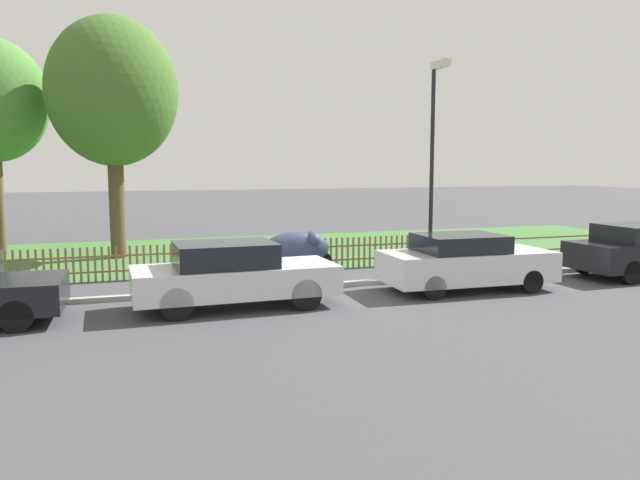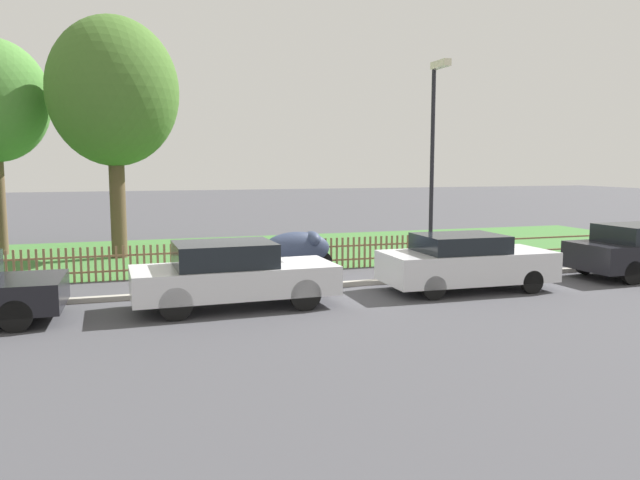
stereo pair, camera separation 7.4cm
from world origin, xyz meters
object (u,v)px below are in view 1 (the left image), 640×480
parked_car_black_saloon (233,274)px  street_lamp (434,144)px  parked_car_navy_estate (465,262)px  tree_mid_park (113,93)px  covered_motorcycle (298,249)px

parked_car_black_saloon → street_lamp: 6.63m
street_lamp → parked_car_navy_estate: bearing=-88.9°
parked_car_black_saloon → tree_mid_park: 9.76m
parked_car_black_saloon → tree_mid_park: size_ratio=0.56×
parked_car_black_saloon → covered_motorcycle: 4.15m
parked_car_black_saloon → tree_mid_park: (-2.33, 8.28, 4.61)m
covered_motorcycle → parked_car_navy_estate: bearing=-46.9°
parked_car_navy_estate → tree_mid_park: 12.39m
parked_car_black_saloon → street_lamp: size_ratio=0.76×
parked_car_navy_estate → covered_motorcycle: (-3.34, 3.27, 0.03)m
parked_car_black_saloon → covered_motorcycle: size_ratio=2.05×
tree_mid_park → street_lamp: 10.49m
street_lamp → covered_motorcycle: bearing=154.2°
parked_car_navy_estate → tree_mid_park: size_ratio=0.54×
covered_motorcycle → tree_mid_park: bearing=131.5°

